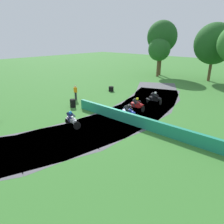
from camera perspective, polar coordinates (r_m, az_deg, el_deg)
The scene contains 13 objects.
ground_plane at distance 17.72m, azimuth 1.61°, elevation -2.14°, with size 120.00×120.00×0.00m, color #38752D.
track_asphalt at distance 18.59m, azimuth -1.67°, elevation -1.05°, with size 10.74×33.87×0.01m.
safety_barrier at distance 14.80m, azimuth 18.91°, elevation -6.02°, with size 0.30×20.70×0.90m, color #1E8466.
motorcycle_lead_white at distance 16.39m, azimuth -10.92°, elevation -1.96°, with size 1.71×0.96×1.43m.
motorcycle_chase_blue at distance 17.64m, azimuth 4.58°, elevation -0.04°, with size 1.68×0.78×1.43m.
motorcycle_trailing_red at distance 19.70m, azimuth 6.83°, elevation 2.05°, with size 1.69×0.93×1.43m.
motorcycle_fourth_black at distance 22.04m, azimuth 11.64°, elevation 3.72°, with size 1.70×1.01×1.43m.
tire_stack_mid_a at distance 21.16m, azimuth -10.68°, elevation 2.38°, with size 0.56×0.56×0.80m.
tire_stack_mid_b at distance 27.08m, azimuth -0.25°, elevation 6.36°, with size 0.63×0.63×0.60m.
track_marshal at distance 23.49m, azimuth -9.96°, elevation 5.24°, with size 0.34×0.24×1.63m.
tree_far_left at distance 39.56m, azimuth 13.57°, elevation 19.39°, with size 5.17×5.17×9.38m.
tree_mid_rise at distance 36.48m, azimuth 26.17°, elevation 16.42°, with size 5.82×5.82×8.71m.
tree_behind_barrier at distance 37.95m, azimuth 12.83°, elevation 16.38°, with size 3.73×3.73×6.61m.
Camera 1 is at (10.58, -12.56, 6.66)m, focal length 33.36 mm.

